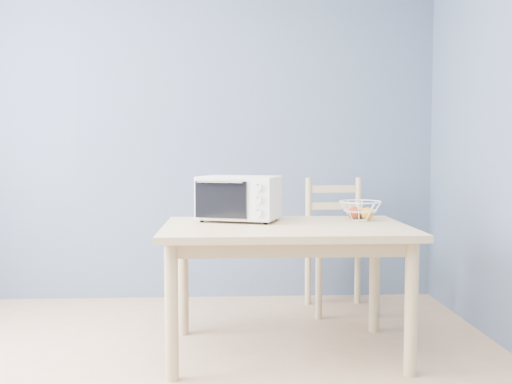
{
  "coord_description": "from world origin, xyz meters",
  "views": [
    {
      "loc": [
        0.36,
        -2.3,
        1.17
      ],
      "look_at": [
        0.52,
        1.09,
        0.93
      ],
      "focal_mm": 40.0,
      "sensor_mm": 36.0,
      "label": 1
    }
  ],
  "objects_px": {
    "toaster_oven": "(236,197)",
    "fruit_basket": "(360,211)",
    "dining_table": "(286,243)",
    "dining_chair": "(338,245)"
  },
  "relations": [
    {
      "from": "fruit_basket",
      "to": "dining_chair",
      "type": "relative_size",
      "value": 0.34
    },
    {
      "from": "toaster_oven",
      "to": "dining_table",
      "type": "bearing_deg",
      "value": -18.17
    },
    {
      "from": "fruit_basket",
      "to": "dining_table",
      "type": "bearing_deg",
      "value": -156.97
    },
    {
      "from": "dining_table",
      "to": "toaster_oven",
      "type": "bearing_deg",
      "value": 143.06
    },
    {
      "from": "dining_table",
      "to": "toaster_oven",
      "type": "distance_m",
      "value": 0.43
    },
    {
      "from": "dining_table",
      "to": "dining_chair",
      "type": "height_order",
      "value": "dining_chair"
    },
    {
      "from": "dining_table",
      "to": "fruit_basket",
      "type": "bearing_deg",
      "value": 23.03
    },
    {
      "from": "toaster_oven",
      "to": "fruit_basket",
      "type": "xyz_separation_m",
      "value": [
        0.76,
        -0.01,
        -0.08
      ]
    },
    {
      "from": "toaster_oven",
      "to": "fruit_basket",
      "type": "relative_size",
      "value": 1.65
    },
    {
      "from": "dining_table",
      "to": "dining_chair",
      "type": "xyz_separation_m",
      "value": [
        0.48,
        0.92,
        -0.17
      ]
    }
  ]
}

